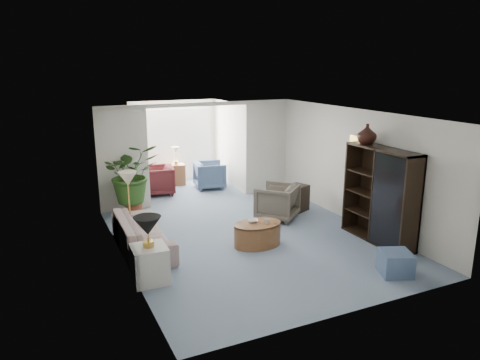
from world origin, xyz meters
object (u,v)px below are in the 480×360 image
coffee_bowl (253,221)px  sunroom_chair_blue (210,175)px  sofa (142,234)px  ottoman (395,263)px  side_table_dark (296,198)px  sunroom_chair_maroon (158,180)px  cabinet_urn (367,134)px  framed_picture (360,148)px  coffee_cup (267,221)px  sunroom_table (176,174)px  wingback_chair (277,202)px  end_table (150,264)px  floor_lamp (128,179)px  plant_pot (134,209)px  entertainment_cabinet (380,195)px  coffee_table (257,234)px  table_lamp (148,226)px

coffee_bowl → sunroom_chair_blue: sunroom_chair_blue is taller
sofa → ottoman: size_ratio=4.35×
side_table_dark → sunroom_chair_maroon: 3.83m
side_table_dark → cabinet_urn: cabinet_urn is taller
framed_picture → coffee_cup: framed_picture is taller
sunroom_table → framed_picture: bearing=-62.3°
wingback_chair → sunroom_chair_blue: 3.11m
cabinet_urn → ottoman: bearing=-112.8°
end_table → sunroom_chair_blue: 5.72m
framed_picture → sunroom_table: framed_picture is taller
floor_lamp → plant_pot: bearing=75.8°
end_table → floor_lamp: bearing=86.8°
sunroom_table → entertainment_cabinet: bearing=-68.3°
sofa → coffee_table: sofa is taller
coffee_bowl → plant_pot: 3.23m
end_table → plant_pot: bearing=82.1°
coffee_table → sunroom_table: (-0.06, 5.04, 0.08)m
coffee_bowl → coffee_cup: (0.20, -0.20, 0.02)m
framed_picture → coffee_bowl: framed_picture is taller
coffee_cup → ottoman: 2.42m
floor_lamp → end_table: bearing=-93.2°
end_table → coffee_bowl: end_table is taller
coffee_cup → wingback_chair: size_ratio=0.12×
framed_picture → sunroom_table: bearing=117.7°
sunroom_chair_maroon → sunroom_table: bearing=144.5°
sunroom_table → coffee_bowl: bearing=-89.9°
wingback_chair → side_table_dark: bearing=161.9°
wingback_chair → entertainment_cabinet: entertainment_cabinet is taller
sofa → wingback_chair: 3.21m
framed_picture → plant_pot: 5.25m
framed_picture → table_lamp: (-4.75, -0.78, -0.75)m
framed_picture → floor_lamp: (-4.64, 1.19, -0.45)m
coffee_bowl → wingback_chair: size_ratio=0.23×
coffee_table → entertainment_cabinet: entertainment_cabinet is taller
sunroom_chair_blue → entertainment_cabinet: bearing=-153.3°
side_table_dark → entertainment_cabinet: 2.42m
framed_picture → coffee_cup: size_ratio=4.80×
coffee_bowl → table_lamp: bearing=-162.1°
coffee_cup → plant_pot: coffee_cup is taller
coffee_table → wingback_chair: wingback_chair is taller
coffee_cup → sunroom_table: (-0.21, 5.14, -0.20)m
coffee_table → sunroom_table: bearing=90.7°
end_table → floor_lamp: (0.11, 1.96, 0.95)m
wingback_chair → cabinet_urn: bearing=86.0°
sunroom_table → sunroom_chair_blue: bearing=-45.0°
framed_picture → table_lamp: size_ratio=1.14×
sofa → sunroom_chair_blue: size_ratio=2.59×
end_table → entertainment_cabinet: entertainment_cabinet is taller
sofa → sunroom_chair_maroon: size_ratio=2.51×
ottoman → plant_pot: bearing=124.0°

